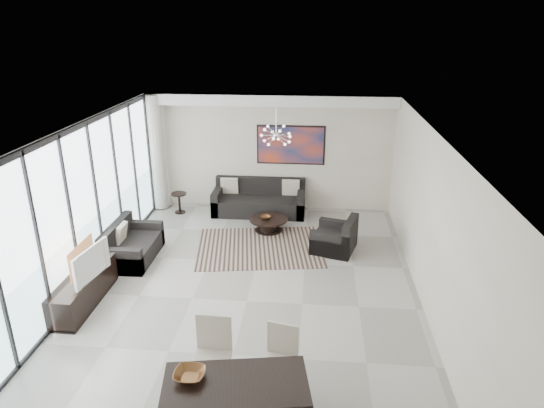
# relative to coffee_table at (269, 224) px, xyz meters

# --- Properties ---
(room_shell) EXTENTS (6.00, 9.00, 2.90)m
(room_shell) POSITION_rel_coffee_table_xyz_m (0.37, -2.97, 1.28)
(room_shell) COLOR #A8A39B
(room_shell) RESTS_ON ground
(window_wall) EXTENTS (0.37, 8.95, 2.90)m
(window_wall) POSITION_rel_coffee_table_xyz_m (-2.95, -2.97, 1.29)
(window_wall) COLOR white
(window_wall) RESTS_ON floor
(soffit) EXTENTS (5.98, 0.40, 0.26)m
(soffit) POSITION_rel_coffee_table_xyz_m (-0.09, 1.33, 2.60)
(soffit) COLOR white
(soffit) RESTS_ON room_shell
(painting) EXTENTS (1.68, 0.04, 0.98)m
(painting) POSITION_rel_coffee_table_xyz_m (0.41, 1.50, 1.48)
(painting) COLOR red
(painting) RESTS_ON room_shell
(chandelier) EXTENTS (0.66, 0.66, 0.71)m
(chandelier) POSITION_rel_coffee_table_xyz_m (0.21, -0.47, 2.18)
(chandelier) COLOR silver
(chandelier) RESTS_ON room_shell
(rug) EXTENTS (2.88, 2.37, 0.01)m
(rug) POSITION_rel_coffee_table_xyz_m (-0.10, -0.87, -0.17)
(rug) COLOR black
(rug) RESTS_ON floor
(coffee_table) EXTENTS (0.88, 0.88, 0.31)m
(coffee_table) POSITION_rel_coffee_table_xyz_m (0.00, 0.00, 0.00)
(coffee_table) COLOR black
(coffee_table) RESTS_ON floor
(bowl_coffee) EXTENTS (0.28, 0.28, 0.07)m
(bowl_coffee) POSITION_rel_coffee_table_xyz_m (-0.06, -0.04, 0.17)
(bowl_coffee) COLOR brown
(bowl_coffee) RESTS_ON coffee_table
(sofa_main) EXTENTS (2.27, 0.93, 0.82)m
(sofa_main) POSITION_rel_coffee_table_xyz_m (-0.34, 1.10, 0.10)
(sofa_main) COLOR black
(sofa_main) RESTS_ON floor
(loveseat) EXTENTS (0.83, 1.48, 0.74)m
(loveseat) POSITION_rel_coffee_table_xyz_m (-2.63, -1.59, 0.08)
(loveseat) COLOR black
(loveseat) RESTS_ON floor
(armchair) EXTENTS (1.03, 1.06, 0.73)m
(armchair) POSITION_rel_coffee_table_xyz_m (1.50, -0.85, 0.08)
(armchair) COLOR black
(armchair) RESTS_ON floor
(side_table) EXTENTS (0.38, 0.38, 0.52)m
(side_table) POSITION_rel_coffee_table_xyz_m (-2.32, 0.90, 0.17)
(side_table) COLOR black
(side_table) RESTS_ON floor
(tv_console) EXTENTS (0.49, 1.74, 0.54)m
(tv_console) POSITION_rel_coffee_table_xyz_m (-2.85, -3.28, 0.10)
(tv_console) COLOR black
(tv_console) RESTS_ON floor
(television) EXTENTS (0.27, 0.96, 0.55)m
(television) POSITION_rel_coffee_table_xyz_m (-2.69, -3.33, 0.64)
(television) COLOR gray
(television) RESTS_ON tv_console
(dining_table) EXTENTS (1.78, 1.09, 0.69)m
(dining_table) POSITION_rel_coffee_table_xyz_m (0.18, -5.75, 0.43)
(dining_table) COLOR black
(dining_table) RESTS_ON floor
(dining_chair_nw) EXTENTS (0.48, 0.48, 1.02)m
(dining_chair_nw) POSITION_rel_coffee_table_xyz_m (-0.24, -5.01, 0.41)
(dining_chair_nw) COLOR #BCAD9C
(dining_chair_nw) RESTS_ON floor
(dining_chair_ne) EXTENTS (0.50, 0.50, 0.91)m
(dining_chair_ne) POSITION_rel_coffee_table_xyz_m (0.64, -4.95, 0.34)
(dining_chair_ne) COLOR #BCAD9C
(dining_chair_ne) RESTS_ON floor
(bowl_dining) EXTENTS (0.38, 0.38, 0.09)m
(bowl_dining) POSITION_rel_coffee_table_xyz_m (-0.36, -5.71, 0.56)
(bowl_dining) COLOR brown
(bowl_dining) RESTS_ON dining_table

